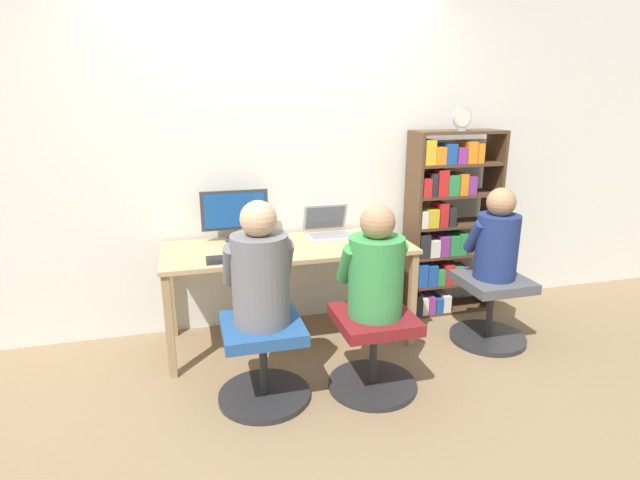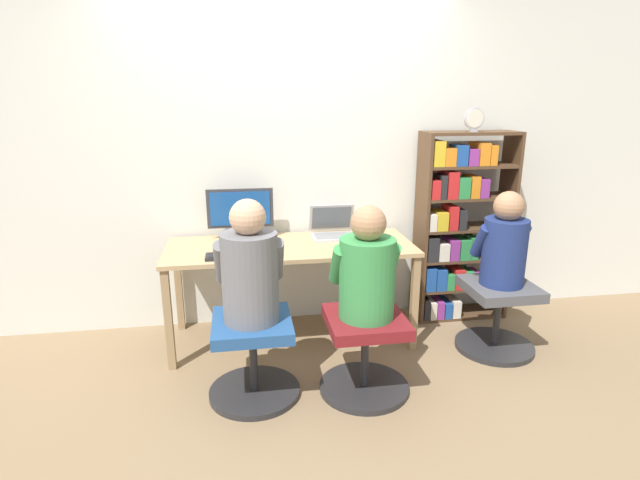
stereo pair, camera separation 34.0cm
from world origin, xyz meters
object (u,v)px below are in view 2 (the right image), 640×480
office_chair_left (253,354)px  person_near_shelf (504,244)px  keyboard (237,255)px  office_chair_side (497,313)px  desktop_monitor (240,212)px  person_at_laptop (367,270)px  bookshelf (456,228)px  laptop (334,230)px  desk_clock (474,119)px  office_chair_right (365,350)px  person_at_monitor (250,269)px

office_chair_left → person_near_shelf: person_near_shelf is taller
keyboard → office_chair_side: bearing=-5.3°
desktop_monitor → office_chair_left: desktop_monitor is taller
person_at_laptop → bookshelf: bookshelf is taller
desktop_monitor → keyboard: 0.50m
laptop → office_chair_left: (-0.65, -0.87, -0.51)m
desktop_monitor → person_at_laptop: person_at_laptop is taller
desktop_monitor → office_chair_side: size_ratio=0.88×
desk_clock → office_chair_side: bearing=-84.9°
office_chair_right → person_at_monitor: size_ratio=0.77×
laptop → desk_clock: desk_clock is taller
office_chair_left → person_at_monitor: size_ratio=0.77×
office_chair_left → office_chair_side: same height
office_chair_right → desk_clock: (1.02, 0.88, 1.32)m
office_chair_right → desk_clock: desk_clock is taller
person_at_monitor → person_near_shelf: 1.76m
keyboard → bookshelf: (1.71, 0.41, 0.01)m
office_chair_side → person_near_shelf: size_ratio=0.85×
keyboard → office_chair_right: size_ratio=0.73×
desk_clock → office_chair_left: bearing=-154.0°
office_chair_right → bookshelf: size_ratio=0.37×
person_at_monitor → bookshelf: (1.64, 0.88, -0.06)m
office_chair_side → person_at_laptop: bearing=-161.2°
person_at_laptop → person_near_shelf: 1.12m
keyboard → office_chair_side: size_ratio=0.73×
office_chair_left → office_chair_side: bearing=10.0°
desktop_monitor → keyboard: size_ratio=1.20×
desktop_monitor → person_near_shelf: (1.77, -0.62, -0.15)m
person_at_monitor → office_chair_side: 1.84m
office_chair_left → office_chair_right: 0.68m
keyboard → person_at_monitor: person_at_monitor is taller
person_at_laptop → bookshelf: bearing=44.2°
office_chair_right → laptop: bearing=91.3°
office_chair_right → person_near_shelf: bearing=19.3°
person_at_monitor → person_near_shelf: bearing=10.0°
laptop → keyboard: (-0.73, -0.40, -0.04)m
laptop → bookshelf: bearing=0.7°
office_chair_right → person_near_shelf: 1.24m
laptop → desk_clock: 1.32m
desktop_monitor → desk_clock: (1.73, -0.11, 0.66)m
office_chair_side → office_chair_left: bearing=-170.0°
bookshelf → office_chair_right: bearing=-135.6°
person_near_shelf → desk_clock: bearing=95.2°
laptop → office_chair_right: size_ratio=0.62×
office_chair_right → person_at_laptop: 0.51m
laptop → office_chair_side: (1.08, -0.56, -0.51)m
person_at_laptop → bookshelf: size_ratio=0.45×
keyboard → office_chair_left: 0.67m
person_at_monitor → keyboard: bearing=99.2°
office_chair_right → office_chair_left: bearing=174.9°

